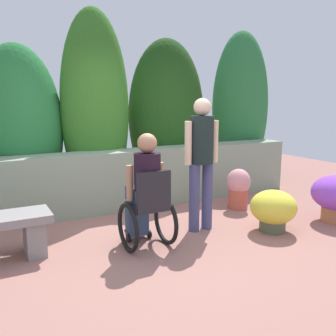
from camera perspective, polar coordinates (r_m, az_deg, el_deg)
The scene contains 7 objects.
ground_plane at distance 4.41m, azimuth -0.93°, elevation -11.90°, with size 13.44×13.44×0.00m, color #9A665D.
stone_retaining_wall at distance 5.72m, azimuth -8.52°, elevation -1.93°, with size 6.58×0.48×0.91m, color gray.
hedge_backdrop at distance 6.30m, azimuth -8.55°, elevation 7.98°, with size 6.87×1.11×3.10m.
person_in_wheelchair at distance 4.18m, azimuth -3.50°, elevation -4.19°, with size 0.53×0.66×1.33m.
person_standing_companion at distance 4.67m, azimuth 5.25°, elevation 1.94°, with size 0.49×0.30×1.71m.
flower_pot_purple_near at distance 4.95m, azimuth 16.12°, elevation -6.22°, with size 0.60×0.60×0.54m.
flower_pot_red_accent at distance 5.81m, azimuth 10.94°, elevation -2.97°, with size 0.37×0.37×0.63m.
Camera 1 is at (-1.87, -3.62, 1.69)m, focal length 39.02 mm.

